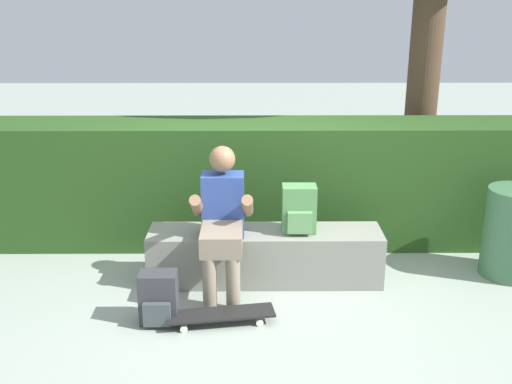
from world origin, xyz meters
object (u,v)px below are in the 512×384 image
bench_main (265,256)px  skateboard_near_person (221,315)px  backpack_on_bench (299,210)px  person_skater (222,218)px  backpack_on_ground (158,299)px

bench_main → skateboard_near_person: bearing=-115.5°
bench_main → backpack_on_bench: 0.50m
backpack_on_bench → skateboard_near_person: bearing=-131.2°
person_skater → backpack_on_bench: 0.66m
bench_main → backpack_on_bench: bearing=-1.9°
bench_main → backpack_on_bench: size_ratio=4.90×
bench_main → backpack_on_ground: (-0.81, -0.69, -0.03)m
bench_main → skateboard_near_person: bench_main is taller
skateboard_near_person → backpack_on_ground: 0.48m
bench_main → person_skater: (-0.35, -0.21, 0.42)m
person_skater → skateboard_near_person: (0.00, -0.51, -0.57)m
skateboard_near_person → backpack_on_bench: backpack_on_bench is taller
bench_main → skateboard_near_person: size_ratio=2.39×
bench_main → person_skater: 0.59m
backpack_on_bench → backpack_on_ground: bearing=-147.8°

